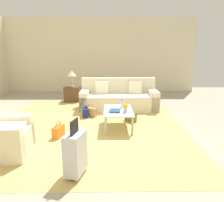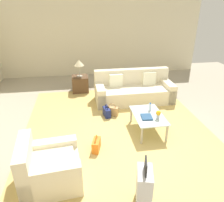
% 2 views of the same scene
% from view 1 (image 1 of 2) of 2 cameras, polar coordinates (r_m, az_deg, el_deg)
% --- Properties ---
extents(ground_plane, '(12.00, 12.00, 0.00)m').
position_cam_1_polar(ground_plane, '(4.81, -4.23, -8.59)').
color(ground_plane, '#A89E89').
extents(wall_right, '(0.12, 8.00, 3.10)m').
position_cam_1_polar(wall_right, '(9.53, -2.72, 11.76)').
color(wall_right, beige).
rests_on(wall_right, ground).
extents(area_rug, '(5.20, 4.40, 0.01)m').
position_cam_1_polar(area_rug, '(5.39, -6.02, -6.18)').
color(area_rug, tan).
rests_on(area_rug, ground).
extents(couch, '(0.97, 2.33, 0.92)m').
position_cam_1_polar(couch, '(6.84, 1.75, 0.69)').
color(couch, beige).
rests_on(couch, ground).
extents(coffee_table, '(1.06, 0.67, 0.43)m').
position_cam_1_polar(coffee_table, '(5.07, 1.60, -2.91)').
color(coffee_table, silver).
rests_on(coffee_table, ground).
extents(water_bottle, '(0.06, 0.06, 0.20)m').
position_cam_1_polar(water_bottle, '(5.23, 2.61, -0.74)').
color(water_bottle, silver).
rests_on(water_bottle, coffee_table).
extents(coffee_table_book, '(0.31, 0.27, 0.03)m').
position_cam_1_polar(coffee_table_book, '(4.93, 0.74, -2.53)').
color(coffee_table_book, navy).
rests_on(coffee_table_book, coffee_table).
extents(flower_vase, '(0.11, 0.11, 0.21)m').
position_cam_1_polar(flower_vase, '(4.82, 3.52, -1.60)').
color(flower_vase, '#B2B7BC').
rests_on(flower_vase, coffee_table).
extents(side_table, '(0.54, 0.54, 0.52)m').
position_cam_1_polar(side_table, '(7.92, -10.26, 1.89)').
color(side_table, '#513823').
rests_on(side_table, ground).
extents(table_lamp, '(0.32, 0.32, 0.56)m').
position_cam_1_polar(table_lamp, '(7.81, -10.47, 6.98)').
color(table_lamp, '#ADA899').
rests_on(table_lamp, side_table).
extents(suitcase_silver, '(0.44, 0.31, 0.85)m').
position_cam_1_polar(suitcase_silver, '(3.23, -9.55, -13.16)').
color(suitcase_silver, '#B7B7BC').
rests_on(suitcase_silver, ground).
extents(handbag_tan, '(0.26, 0.35, 0.36)m').
position_cam_1_polar(handbag_tan, '(6.01, -5.55, -2.85)').
color(handbag_tan, tan).
rests_on(handbag_tan, ground).
extents(handbag_olive, '(0.35, 0.29, 0.36)m').
position_cam_1_polar(handbag_olive, '(5.62, 4.92, -3.99)').
color(handbag_olive, olive).
rests_on(handbag_olive, ground).
extents(handbag_navy, '(0.34, 0.18, 0.36)m').
position_cam_1_polar(handbag_navy, '(6.00, -7.04, -2.93)').
color(handbag_navy, navy).
rests_on(handbag_navy, ground).
extents(handbag_orange, '(0.35, 0.22, 0.36)m').
position_cam_1_polar(handbag_orange, '(4.74, -13.83, -7.65)').
color(handbag_orange, orange).
rests_on(handbag_orange, ground).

